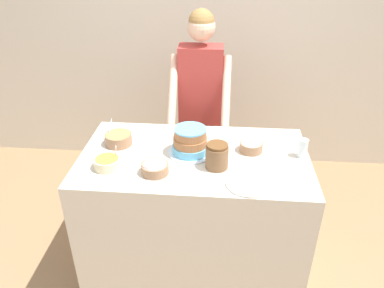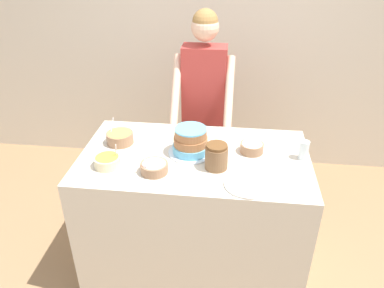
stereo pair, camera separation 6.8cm
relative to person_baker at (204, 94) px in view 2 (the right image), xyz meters
name	(u,v)px [view 2 (the right image)]	position (x,y,z in m)	size (l,w,h in m)	color
wall_back	(213,38)	(0.01, 0.80, 0.24)	(10.00, 0.05, 2.60)	beige
counter	(194,213)	(0.01, -0.74, -0.59)	(1.46, 0.84, 0.94)	beige
person_baker	(204,94)	(0.00, 0.00, 0.00)	(0.46, 0.46, 1.71)	#2D2D38
cake	(191,142)	(-0.02, -0.72, -0.04)	(0.29, 0.29, 0.18)	silver
frosting_bowl_orange	(107,161)	(-0.50, -0.92, -0.08)	(0.16, 0.16, 0.15)	beige
frosting_bowl_white	(252,147)	(0.37, -0.66, -0.08)	(0.15, 0.15, 0.06)	#936B4C
frosting_bowl_yellow	(120,137)	(-0.51, -0.64, -0.08)	(0.18, 0.18, 0.16)	#936B4C
frosting_bowl_pink	(154,167)	(-0.21, -0.96, -0.09)	(0.16, 0.16, 0.19)	#936B4C
drinking_glass	(304,150)	(0.69, -0.70, -0.06)	(0.06, 0.06, 0.12)	silver
ceramic_plate	(248,184)	(0.34, -1.03, -0.11)	(0.27, 0.27, 0.01)	white
stoneware_jar	(216,156)	(0.15, -0.87, -0.04)	(0.14, 0.14, 0.16)	brown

